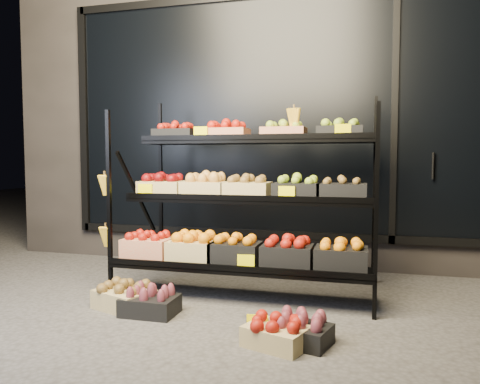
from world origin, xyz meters
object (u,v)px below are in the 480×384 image
(floor_crate_left, at_px, (124,296))
(display_rack, at_px, (245,198))
(floor_crate_midleft, at_px, (150,302))
(floor_crate_midright, at_px, (276,332))

(floor_crate_left, bearing_deg, display_rack, 61.45)
(display_rack, xyz_separation_m, floor_crate_midleft, (-0.51, -0.73, -0.70))
(display_rack, xyz_separation_m, floor_crate_midright, (0.47, -1.06, -0.70))
(display_rack, distance_m, floor_crate_midright, 1.36)
(display_rack, height_order, floor_crate_left, display_rack)
(floor_crate_midleft, bearing_deg, display_rack, 54.95)
(display_rack, relative_size, floor_crate_midright, 5.15)
(display_rack, bearing_deg, floor_crate_midright, -66.10)
(floor_crate_left, relative_size, floor_crate_midleft, 1.28)
(display_rack, distance_m, floor_crate_left, 1.22)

